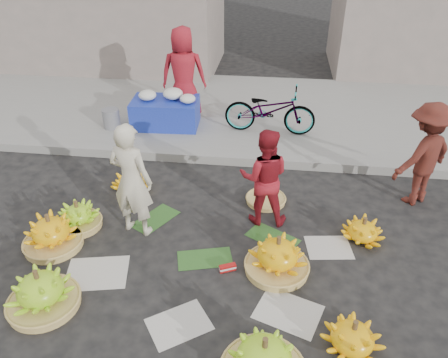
# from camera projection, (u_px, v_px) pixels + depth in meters

# --- Properties ---
(ground) EXTENTS (80.00, 80.00, 0.00)m
(ground) POSITION_uv_depth(u_px,v_px,m) (215.00, 249.00, 5.42)
(ground) COLOR black
(ground) RESTS_ON ground
(curb) EXTENTS (40.00, 0.25, 0.15)m
(curb) POSITION_uv_depth(u_px,v_px,m) (234.00, 158.00, 7.24)
(curb) COLOR gray
(curb) RESTS_ON ground
(sidewalk) EXTENTS (40.00, 4.00, 0.12)m
(sidewalk) POSITION_uv_depth(u_px,v_px,m) (245.00, 110.00, 9.02)
(sidewalk) COLOR gray
(sidewalk) RESTS_ON ground
(newspaper_scatter) EXTENTS (3.20, 1.80, 0.00)m
(newspaper_scatter) POSITION_uv_depth(u_px,v_px,m) (205.00, 297.00, 4.74)
(newspaper_scatter) COLOR beige
(newspaper_scatter) RESTS_ON ground
(banana_leaves) EXTENTS (2.00, 1.00, 0.00)m
(banana_leaves) POSITION_uv_depth(u_px,v_px,m) (210.00, 238.00, 5.60)
(banana_leaves) COLOR #22511B
(banana_leaves) RESTS_ON ground
(banana_bunch_0) EXTENTS (0.71, 0.71, 0.48)m
(banana_bunch_0) POSITION_uv_depth(u_px,v_px,m) (51.00, 233.00, 5.36)
(banana_bunch_0) COLOR #B08E49
(banana_bunch_0) RESTS_ON ground
(banana_bunch_1) EXTENTS (0.86, 0.86, 0.50)m
(banana_bunch_1) POSITION_uv_depth(u_px,v_px,m) (41.00, 291.00, 4.52)
(banana_bunch_1) COLOR #B08E49
(banana_bunch_1) RESTS_ON ground
(banana_bunch_3) EXTENTS (0.71, 0.71, 0.36)m
(banana_bunch_3) POSITION_uv_depth(u_px,v_px,m) (353.00, 337.00, 4.11)
(banana_bunch_3) COLOR yellow
(banana_bunch_3) RESTS_ON ground
(banana_bunch_4) EXTENTS (0.78, 0.78, 0.49)m
(banana_bunch_4) POSITION_uv_depth(u_px,v_px,m) (278.00, 256.00, 4.99)
(banana_bunch_4) COLOR #B08E49
(banana_bunch_4) RESTS_ON ground
(banana_bunch_5) EXTENTS (0.64, 0.64, 0.33)m
(banana_bunch_5) POSITION_uv_depth(u_px,v_px,m) (363.00, 230.00, 5.51)
(banana_bunch_5) COLOR yellow
(banana_bunch_5) RESTS_ON ground
(banana_bunch_6) EXTENTS (0.64, 0.64, 0.40)m
(banana_bunch_6) POSITION_uv_depth(u_px,v_px,m) (78.00, 216.00, 5.71)
(banana_bunch_6) COLOR #B08E49
(banana_bunch_6) RESTS_ON ground
(banana_bunch_7) EXTENTS (0.74, 0.74, 0.36)m
(banana_bunch_7) POSITION_uv_depth(u_px,v_px,m) (131.00, 181.00, 6.47)
(banana_bunch_7) COLOR yellow
(banana_bunch_7) RESTS_ON ground
(basket_spare) EXTENTS (0.68, 0.68, 0.06)m
(basket_spare) POSITION_uv_depth(u_px,v_px,m) (266.00, 200.00, 6.28)
(basket_spare) COLOR #B08E49
(basket_spare) RESTS_ON ground
(incense_stack) EXTENTS (0.20, 0.14, 0.08)m
(incense_stack) POSITION_uv_depth(u_px,v_px,m) (228.00, 268.00, 5.06)
(incense_stack) COLOR #A91312
(incense_stack) RESTS_ON ground
(vendor_cream) EXTENTS (0.63, 0.49, 1.52)m
(vendor_cream) POSITION_uv_depth(u_px,v_px,m) (131.00, 181.00, 5.35)
(vendor_cream) COLOR beige
(vendor_cream) RESTS_ON ground
(vendor_red) EXTENTS (0.66, 0.52, 1.33)m
(vendor_red) POSITION_uv_depth(u_px,v_px,m) (264.00, 177.00, 5.59)
(vendor_red) COLOR #A61922
(vendor_red) RESTS_ON ground
(man_striped) EXTENTS (1.11, 1.02, 1.49)m
(man_striped) POSITION_uv_depth(u_px,v_px,m) (424.00, 155.00, 5.94)
(man_striped) COLOR maroon
(man_striped) RESTS_ON ground
(flower_table) EXTENTS (1.25, 0.82, 0.70)m
(flower_table) POSITION_uv_depth(u_px,v_px,m) (166.00, 111.00, 8.11)
(flower_table) COLOR #182AA0
(flower_table) RESTS_ON sidewalk
(grey_bucket) EXTENTS (0.31, 0.31, 0.36)m
(grey_bucket) POSITION_uv_depth(u_px,v_px,m) (111.00, 118.00, 8.08)
(grey_bucket) COLOR slate
(grey_bucket) RESTS_ON sidewalk
(flower_vendor) EXTENTS (0.90, 0.64, 1.72)m
(flower_vendor) POSITION_uv_depth(u_px,v_px,m) (184.00, 73.00, 8.17)
(flower_vendor) COLOR #A61922
(flower_vendor) RESTS_ON sidewalk
(bicycle) EXTENTS (0.66, 1.65, 0.85)m
(bicycle) POSITION_uv_depth(u_px,v_px,m) (270.00, 110.00, 7.79)
(bicycle) COLOR gray
(bicycle) RESTS_ON sidewalk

